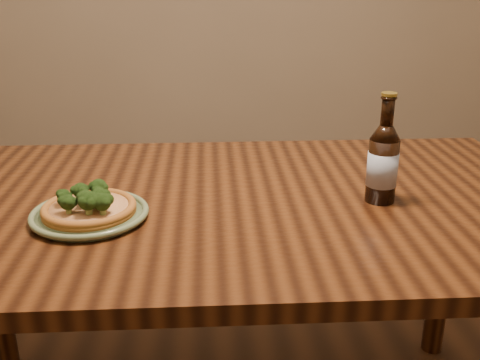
{
  "coord_description": "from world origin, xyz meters",
  "views": [
    {
      "loc": [
        -0.04,
        -1.12,
        1.26
      ],
      "look_at": [
        0.03,
        0.03,
        0.82
      ],
      "focal_mm": 42.0,
      "sensor_mm": 36.0,
      "label": 1
    }
  ],
  "objects": [
    {
      "name": "pizza",
      "position": [
        -0.3,
        -0.0,
        0.78
      ],
      "size": [
        0.2,
        0.2,
        0.07
      ],
      "rotation": [
        0.0,
        0.0,
        -0.39
      ],
      "color": "#985D22",
      "rests_on": "plate"
    },
    {
      "name": "beer_bottle",
      "position": [
        0.35,
        0.06,
        0.84
      ],
      "size": [
        0.07,
        0.07,
        0.25
      ],
      "rotation": [
        0.0,
        0.0,
        0.43
      ],
      "color": "black",
      "rests_on": "table"
    },
    {
      "name": "table",
      "position": [
        0.0,
        0.1,
        0.66
      ],
      "size": [
        1.6,
        0.9,
        0.75
      ],
      "color": "#41210E",
      "rests_on": "ground"
    },
    {
      "name": "plate",
      "position": [
        -0.3,
        0.0,
        0.76
      ],
      "size": [
        0.25,
        0.25,
        0.02
      ],
      "rotation": [
        0.0,
        0.0,
        0.07
      ],
      "color": "#60714E",
      "rests_on": "table"
    }
  ]
}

